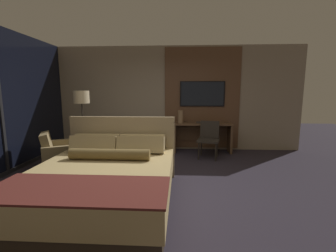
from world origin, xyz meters
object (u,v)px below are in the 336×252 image
(vase_tall, at_px, (180,117))
(floor_lamp, at_px, (82,103))
(desk, at_px, (202,133))
(book, at_px, (200,122))
(bed, at_px, (105,180))
(armchair_by_window, at_px, (62,156))
(desk_chair, at_px, (209,136))
(tv, at_px, (202,94))

(vase_tall, bearing_deg, floor_lamp, -157.43)
(desk, distance_m, book, 0.28)
(desk, xyz_separation_m, floor_lamp, (-2.79, -1.00, 0.84))
(floor_lamp, bearing_deg, vase_tall, 22.57)
(bed, height_order, armchair_by_window, bed)
(desk_chair, relative_size, book, 3.77)
(book, bearing_deg, vase_tall, -171.90)
(tv, height_order, floor_lamp, tv)
(bed, height_order, desk_chair, bed)
(armchair_by_window, relative_size, vase_tall, 3.03)
(bed, relative_size, tv, 1.90)
(bed, xyz_separation_m, book, (1.60, 2.88, 0.45))
(desk_chair, relative_size, armchair_by_window, 0.88)
(tv, distance_m, armchair_by_window, 3.72)
(desk, xyz_separation_m, book, (-0.05, -0.01, 0.28))
(desk_chair, xyz_separation_m, book, (-0.17, 0.52, 0.26))
(desk_chair, xyz_separation_m, floor_lamp, (-2.90, -0.47, 0.82))
(tv, bearing_deg, desk, -90.00)
(bed, bearing_deg, desk_chair, 53.09)
(desk_chair, bearing_deg, tv, 113.09)
(floor_lamp, distance_m, vase_tall, 2.42)
(bed, distance_m, desk, 3.33)
(desk, bearing_deg, armchair_by_window, -152.39)
(desk_chair, distance_m, book, 0.61)
(desk, bearing_deg, desk_chair, -77.61)
(armchair_by_window, bearing_deg, desk_chair, -99.00)
(tv, distance_m, desk_chair, 1.25)
(desk, bearing_deg, vase_tall, -171.71)
(bed, xyz_separation_m, floor_lamp, (-1.13, 1.89, 1.01))
(bed, xyz_separation_m, tv, (1.66, 3.09, 1.20))
(desk, bearing_deg, book, -169.84)
(floor_lamp, bearing_deg, armchair_by_window, -111.41)
(floor_lamp, height_order, book, floor_lamp)
(armchair_by_window, height_order, vase_tall, vase_tall)
(tv, bearing_deg, book, -103.80)
(floor_lamp, bearing_deg, tv, 23.37)
(armchair_by_window, distance_m, vase_tall, 2.93)
(tv, height_order, armchair_by_window, tv)
(book, bearing_deg, bed, -119.12)
(armchair_by_window, bearing_deg, vase_tall, -85.98)
(armchair_by_window, bearing_deg, book, -89.61)
(desk, xyz_separation_m, armchair_by_window, (-3.01, -1.57, -0.24))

